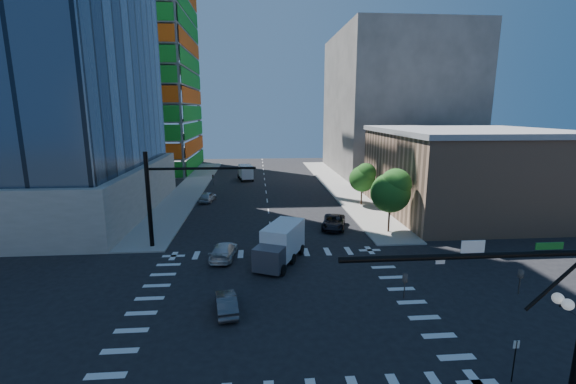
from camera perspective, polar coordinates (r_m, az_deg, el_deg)
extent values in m
plane|color=black|center=(27.53, -1.29, -15.75)|extent=(160.00, 160.00, 0.00)
cube|color=silver|center=(27.53, -1.29, -15.74)|extent=(20.00, 20.00, 0.01)
cube|color=#989690|center=(67.03, 7.39, 0.94)|extent=(5.00, 60.00, 0.15)
cube|color=#989690|center=(66.51, -14.18, 0.59)|extent=(5.00, 60.00, 0.15)
cube|color=gray|center=(57.87, -34.20, 0.14)|extent=(30.00, 30.00, 6.00)
cube|color=#1A9124|center=(88.15, -14.24, 19.27)|extent=(0.12, 24.00, 49.00)
cube|color=#EA520D|center=(79.08, -25.41, 19.40)|extent=(24.00, 0.12, 49.00)
cube|color=#A0795D|center=(53.88, 24.75, 2.55)|extent=(20.00, 22.00, 10.00)
cube|color=gray|center=(53.37, 25.26, 8.17)|extent=(20.50, 22.50, 0.60)
cube|color=#5B5652|center=(84.26, 15.40, 12.39)|extent=(24.00, 30.00, 28.00)
cylinder|color=black|center=(15.95, 25.59, -8.53)|extent=(10.00, 0.24, 0.24)
cylinder|color=black|center=(18.35, 35.21, -10.62)|extent=(2.50, 0.14, 2.50)
imported|color=black|center=(17.40, 31.07, -11.30)|extent=(0.16, 0.20, 1.00)
imported|color=black|center=(15.30, 16.86, -13.17)|extent=(0.16, 0.20, 1.00)
cube|color=white|center=(15.84, 25.71, -7.34)|extent=(0.90, 0.04, 0.50)
cube|color=#0E631D|center=(17.54, 34.24, -6.62)|extent=(1.10, 0.04, 0.28)
cylinder|color=black|center=(19.26, 36.69, -13.34)|extent=(1.20, 0.08, 0.08)
sphere|color=white|center=(19.04, 35.10, -12.76)|extent=(0.44, 0.44, 0.44)
sphere|color=white|center=(18.70, 36.09, -13.32)|extent=(0.44, 0.44, 0.44)
cylinder|color=black|center=(38.12, -19.93, -1.11)|extent=(0.40, 0.40, 9.00)
cylinder|color=black|center=(36.57, -12.67, 3.42)|extent=(10.00, 0.24, 0.24)
imported|color=black|center=(36.62, -11.04, 1.76)|extent=(0.16, 0.20, 1.00)
cylinder|color=#382316|center=(42.36, 14.71, -4.20)|extent=(0.20, 0.20, 2.27)
sphere|color=#1B4612|center=(41.63, 14.93, -0.11)|extent=(4.16, 4.16, 4.16)
sphere|color=#266622|center=(41.30, 15.67, 1.13)|extent=(3.25, 3.25, 3.25)
cylinder|color=#382316|center=(53.58, 10.82, -0.83)|extent=(0.20, 0.20, 1.92)
sphere|color=#1B4612|center=(53.07, 10.93, 1.92)|extent=(3.52, 3.52, 3.52)
sphere|color=#266622|center=(52.76, 11.47, 2.75)|extent=(2.75, 2.75, 2.75)
cylinder|color=black|center=(22.76, 30.49, -20.81)|extent=(0.06, 0.06, 2.20)
cube|color=silver|center=(22.31, 30.75, -18.84)|extent=(0.30, 0.03, 0.40)
imported|color=black|center=(43.01, 6.78, -4.43)|extent=(3.63, 5.59, 1.43)
imported|color=silver|center=(34.81, -9.51, -8.56)|extent=(2.42, 4.95, 1.39)
imported|color=#AFB3B7|center=(56.20, -11.81, -0.69)|extent=(2.40, 4.44, 1.43)
imported|color=#47474B|center=(26.21, -9.14, -15.93)|extent=(1.87, 3.86, 1.22)
cube|color=silver|center=(32.87, -1.30, -7.43)|extent=(4.21, 5.51, 2.58)
cube|color=#45454D|center=(33.09, -1.29, -8.48)|extent=(2.82, 2.57, 1.89)
cube|color=silver|center=(72.77, -6.37, 3.13)|extent=(2.87, 4.73, 2.30)
cube|color=#45454D|center=(72.86, -6.36, 2.68)|extent=(2.29, 1.93, 1.68)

